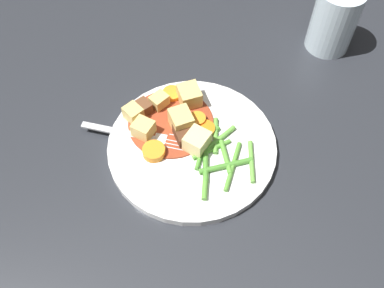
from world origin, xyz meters
TOP-DOWN VIEW (x-y plane):
  - ground_plane at (0.00, 0.00)m, footprint 3.00×3.00m
  - dinner_plate at (0.00, 0.00)m, footprint 0.25×0.25m
  - stew_sauce at (0.05, -0.01)m, footprint 0.13×0.13m
  - carrot_slice_0 at (-0.00, -0.03)m, footprint 0.04×0.04m
  - carrot_slice_1 at (0.03, 0.05)m, footprint 0.04×0.04m
  - carrot_slice_2 at (0.02, -0.04)m, footprint 0.03×0.03m
  - carrot_slice_3 at (0.08, -0.05)m, footprint 0.03×0.03m
  - potato_chunk_0 at (0.03, -0.01)m, footprint 0.05×0.04m
  - potato_chunk_1 at (0.09, -0.02)m, footprint 0.02×0.03m
  - potato_chunk_2 at (0.05, -0.06)m, footprint 0.05×0.05m
  - potato_chunk_3 at (0.07, 0.03)m, footprint 0.03×0.03m
  - potato_chunk_4 at (-0.01, 0.00)m, footprint 0.04×0.04m
  - potato_chunk_5 at (0.10, 0.02)m, footprint 0.03×0.03m
  - meat_chunk_0 at (0.02, 0.00)m, footprint 0.04×0.04m
  - meat_chunk_1 at (0.10, 0.00)m, footprint 0.03×0.02m
  - green_bean_0 at (-0.03, -0.03)m, footprint 0.01×0.06m
  - green_bean_1 at (-0.06, 0.04)m, footprint 0.04×0.05m
  - green_bean_2 at (-0.03, -0.01)m, footprint 0.03×0.06m
  - green_bean_3 at (-0.05, -0.01)m, footprint 0.05×0.04m
  - green_bean_4 at (-0.03, 0.01)m, footprint 0.06×0.07m
  - green_bean_5 at (-0.02, -0.00)m, footprint 0.04×0.07m
  - green_bean_6 at (-0.09, -0.03)m, footprint 0.05×0.06m
  - green_bean_7 at (-0.07, -0.01)m, footprint 0.04×0.08m
  - green_bean_8 at (-0.02, -0.03)m, footprint 0.04×0.06m
  - green_bean_9 at (-0.06, 0.00)m, footprint 0.05×0.07m
  - green_bean_10 at (-0.01, -0.02)m, footprint 0.01×0.06m
  - fork at (0.07, 0.04)m, footprint 0.16×0.09m
  - water_glass at (-0.04, -0.33)m, footprint 0.08×0.08m

SIDE VIEW (x-z plane):
  - ground_plane at x=0.00m, z-range 0.00..0.00m
  - dinner_plate at x=0.00m, z-range 0.00..0.01m
  - stew_sauce at x=0.05m, z-range 0.01..0.02m
  - fork at x=0.07m, z-range 0.01..0.02m
  - green_bean_2 at x=-0.03m, z-range 0.01..0.02m
  - green_bean_5 at x=-0.02m, z-range 0.01..0.02m
  - green_bean_7 at x=-0.07m, z-range 0.01..0.02m
  - green_bean_8 at x=-0.02m, z-range 0.01..0.02m
  - green_bean_6 at x=-0.09m, z-range 0.01..0.02m
  - green_bean_0 at x=-0.03m, z-range 0.01..0.02m
  - green_bean_10 at x=-0.01m, z-range 0.01..0.02m
  - green_bean_3 at x=-0.05m, z-range 0.01..0.02m
  - green_bean_1 at x=-0.06m, z-range 0.01..0.02m
  - green_bean_9 at x=-0.06m, z-range 0.01..0.02m
  - green_bean_4 at x=-0.03m, z-range 0.01..0.02m
  - carrot_slice_3 at x=0.08m, z-range 0.01..0.02m
  - carrot_slice_0 at x=0.00m, z-range 0.01..0.02m
  - carrot_slice_1 at x=0.03m, z-range 0.01..0.02m
  - carrot_slice_2 at x=0.02m, z-range 0.01..0.03m
  - meat_chunk_1 at x=0.10m, z-range 0.01..0.03m
  - meat_chunk_0 at x=0.02m, z-range 0.01..0.03m
  - potato_chunk_1 at x=0.09m, z-range 0.01..0.03m
  - potato_chunk_5 at x=0.10m, z-range 0.01..0.04m
  - potato_chunk_3 at x=0.07m, z-range 0.01..0.04m
  - potato_chunk_2 at x=0.05m, z-range 0.01..0.04m
  - potato_chunk_4 at x=-0.01m, z-range 0.01..0.04m
  - potato_chunk_0 at x=0.03m, z-range 0.01..0.05m
  - water_glass at x=-0.04m, z-range 0.00..0.11m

